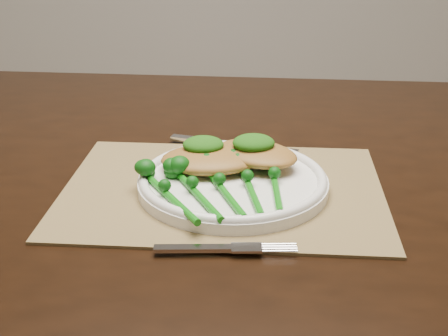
{
  "coord_description": "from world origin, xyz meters",
  "views": [
    {
      "loc": [
        -0.15,
        -0.84,
        1.12
      ],
      "look_at": [
        -0.14,
        -0.09,
        0.78
      ],
      "focal_mm": 50.0,
      "sensor_mm": 36.0,
      "label": 1
    }
  ],
  "objects_px": {
    "dinner_plate": "(233,181)",
    "chicken_fillet_left": "(211,159)",
    "placemat": "(223,190)",
    "broccolini_bundle": "(225,192)"
  },
  "relations": [
    {
      "from": "dinner_plate",
      "to": "broccolini_bundle",
      "type": "distance_m",
      "value": 0.05
    },
    {
      "from": "dinner_plate",
      "to": "broccolini_bundle",
      "type": "bearing_deg",
      "value": -102.78
    },
    {
      "from": "broccolini_bundle",
      "to": "chicken_fillet_left",
      "type": "bearing_deg",
      "value": 87.02
    },
    {
      "from": "dinner_plate",
      "to": "chicken_fillet_left",
      "type": "distance_m",
      "value": 0.05
    },
    {
      "from": "placemat",
      "to": "broccolini_bundle",
      "type": "bearing_deg",
      "value": -82.84
    },
    {
      "from": "placemat",
      "to": "broccolini_bundle",
      "type": "xyz_separation_m",
      "value": [
        0.0,
        -0.05,
        0.02
      ]
    },
    {
      "from": "dinner_plate",
      "to": "placemat",
      "type": "bearing_deg",
      "value": 177.95
    },
    {
      "from": "placemat",
      "to": "dinner_plate",
      "type": "bearing_deg",
      "value": 3.02
    },
    {
      "from": "broccolini_bundle",
      "to": "dinner_plate",
      "type": "bearing_deg",
      "value": 62.57
    },
    {
      "from": "placemat",
      "to": "dinner_plate",
      "type": "xyz_separation_m",
      "value": [
        0.01,
        -0.0,
        0.01
      ]
    }
  ]
}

